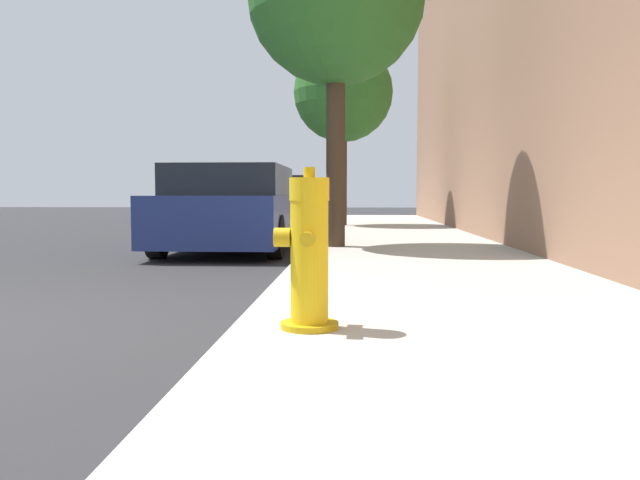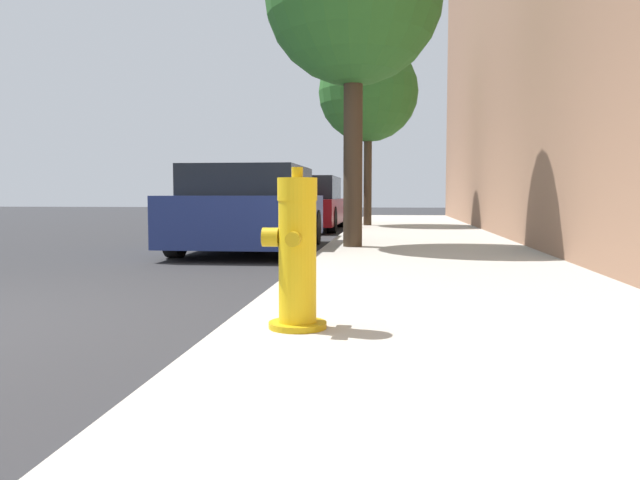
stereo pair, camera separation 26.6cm
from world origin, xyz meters
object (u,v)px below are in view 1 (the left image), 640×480
Objects in this scene: parked_car_near at (233,210)px; parked_car_mid at (282,204)px; fire_hydrant at (309,255)px; street_tree_far at (343,93)px.

parked_car_mid is (0.06, 5.87, -0.00)m from parked_car_near.
parked_car_mid reaches higher than fire_hydrant.
street_tree_far is (1.53, 0.20, 2.78)m from parked_car_mid.
parked_car_mid is 0.98× the size of street_tree_far.
parked_car_near is 0.89× the size of street_tree_far.
street_tree_far reaches higher than parked_car_near.
parked_car_near is 5.87m from parked_car_mid.
street_tree_far reaches higher than parked_car_mid.
fire_hydrant is at bearing -82.46° from parked_car_mid.
parked_car_mid is at bearing 97.54° from fire_hydrant.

